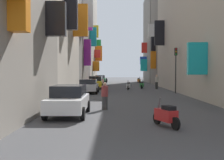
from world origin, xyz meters
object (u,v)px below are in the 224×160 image
(scooter_black, at_px, (105,80))
(pedestrian_crossing, at_px, (157,82))
(parked_car_yellow, at_px, (96,82))
(scooter_green, at_px, (142,85))
(parked_car_silver, at_px, (88,86))
(parked_car_green, at_px, (100,79))
(traffic_light_near_corner, at_px, (176,62))
(scooter_red, at_px, (166,115))
(pedestrian_near_left, at_px, (105,96))
(parked_car_red, at_px, (97,81))
(scooter_orange, at_px, (139,80))
(parked_car_white, at_px, (69,100))
(scooter_white, at_px, (128,86))

(scooter_black, relative_size, pedestrian_crossing, 1.00)
(parked_car_yellow, distance_m, scooter_green, 5.75)
(parked_car_silver, relative_size, scooter_green, 2.31)
(scooter_black, distance_m, scooter_green, 18.66)
(parked_car_yellow, relative_size, scooter_black, 2.30)
(parked_car_silver, distance_m, parked_car_green, 21.44)
(parked_car_yellow, xyz_separation_m, traffic_light_near_corner, (8.25, -7.26, 2.21))
(traffic_light_near_corner, bearing_deg, scooter_red, -103.16)
(parked_car_green, height_order, scooter_red, parked_car_green)
(scooter_red, xyz_separation_m, pedestrian_near_left, (-2.54, 5.05, 0.30))
(parked_car_yellow, distance_m, pedestrian_crossing, 7.44)
(scooter_black, bearing_deg, parked_car_yellow, -92.16)
(parked_car_red, xyz_separation_m, scooter_orange, (7.04, 11.78, -0.30))
(parked_car_silver, xyz_separation_m, scooter_orange, (7.16, 25.25, -0.27))
(parked_car_red, distance_m, scooter_red, 31.13)
(parked_car_silver, xyz_separation_m, parked_car_white, (0.28, -14.41, 0.04))
(parked_car_yellow, relative_size, scooter_orange, 2.26)
(parked_car_silver, relative_size, scooter_white, 2.13)
(parked_car_green, bearing_deg, traffic_light_near_corner, -68.94)
(parked_car_green, distance_m, scooter_black, 4.13)
(pedestrian_crossing, height_order, pedestrian_near_left, pedestrian_crossing)
(parked_car_green, xyz_separation_m, scooter_orange, (6.97, 3.81, -0.31))
(parked_car_white, height_order, parked_car_yellow, parked_car_yellow)
(parked_car_red, height_order, scooter_black, parked_car_red)
(parked_car_silver, relative_size, pedestrian_near_left, 2.63)
(scooter_white, relative_size, pedestrian_crossing, 1.10)
(parked_car_yellow, relative_size, pedestrian_crossing, 2.31)
(parked_car_yellow, height_order, scooter_orange, parked_car_yellow)
(parked_car_white, height_order, traffic_light_near_corner, traffic_light_near_corner)
(parked_car_white, xyz_separation_m, parked_car_yellow, (-0.01, 21.46, 0.03))
(parked_car_green, height_order, traffic_light_near_corner, traffic_light_near_corner)
(parked_car_yellow, height_order, pedestrian_near_left, parked_car_yellow)
(scooter_orange, height_order, scooter_red, same)
(parked_car_red, distance_m, scooter_orange, 13.72)
(parked_car_yellow, bearing_deg, parked_car_white, -89.97)
(parked_car_yellow, distance_m, scooter_black, 18.45)
(parked_car_yellow, distance_m, pedestrian_near_left, 19.42)
(pedestrian_near_left, bearing_deg, pedestrian_crossing, 73.24)
(scooter_green, bearing_deg, pedestrian_near_left, -101.45)
(scooter_black, bearing_deg, parked_car_green, -100.91)
(scooter_red, bearing_deg, pedestrian_near_left, 116.68)
(parked_car_white, distance_m, scooter_red, 5.17)
(scooter_green, relative_size, scooter_white, 0.92)
(parked_car_green, distance_m, scooter_red, 39.03)
(scooter_black, bearing_deg, pedestrian_crossing, -70.26)
(traffic_light_near_corner, bearing_deg, parked_car_silver, 178.56)
(pedestrian_crossing, bearing_deg, parked_car_green, 117.02)
(parked_car_red, relative_size, scooter_green, 2.55)
(parked_car_green, relative_size, parked_car_yellow, 1.09)
(parked_car_yellow, xyz_separation_m, pedestrian_near_left, (1.71, -19.35, -0.04))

